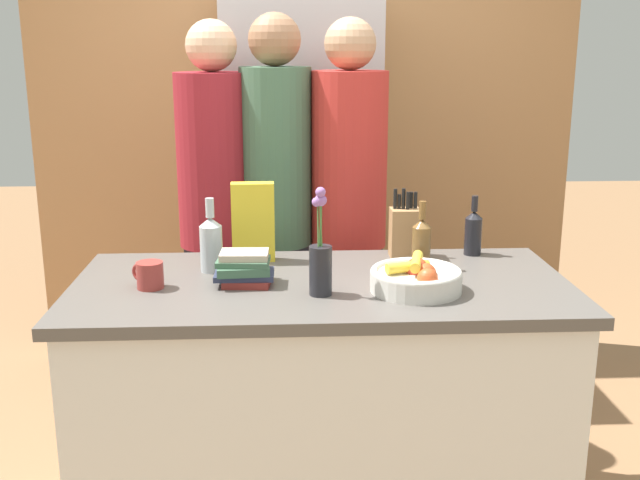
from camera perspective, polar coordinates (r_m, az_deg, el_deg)
kitchen_island at (r=2.70m, az=0.11°, el=-12.55°), size 1.68×0.79×0.93m
back_wall_wood at (r=4.08m, az=-1.14°, el=8.95°), size 2.88×0.12×2.60m
refrigerator at (r=3.77m, az=-1.43°, el=3.55°), size 0.73×0.63×1.96m
fruit_bowl at (r=2.44m, az=7.37°, el=-2.85°), size 0.30×0.30×0.11m
knife_block at (r=2.82m, az=6.47°, el=0.65°), size 0.11×0.09×0.26m
flower_vase at (r=2.37m, az=0.04°, el=-1.49°), size 0.07×0.07×0.35m
cereal_box at (r=2.75m, az=-5.12°, el=1.37°), size 0.16×0.06×0.29m
coffee_mug at (r=2.51m, az=-12.87°, el=-2.62°), size 0.11×0.09×0.09m
book_stack at (r=2.50m, az=-5.78°, el=-2.19°), size 0.20×0.15×0.11m
bottle_oil at (r=2.68m, az=7.73°, el=-0.17°), size 0.07×0.07×0.24m
bottle_vinegar at (r=2.89m, az=11.60°, el=0.64°), size 0.07×0.07×0.23m
bottle_wine at (r=2.65m, az=-8.30°, el=-0.20°), size 0.08×0.08×0.26m
person_at_sink at (r=3.22m, az=-7.87°, el=2.42°), size 0.32×0.32×1.81m
person_in_blue at (r=3.17m, az=-3.30°, el=2.80°), size 0.29×0.29×1.83m
person_in_red_tee at (r=3.17m, az=2.20°, el=2.46°), size 0.32×0.32×1.81m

